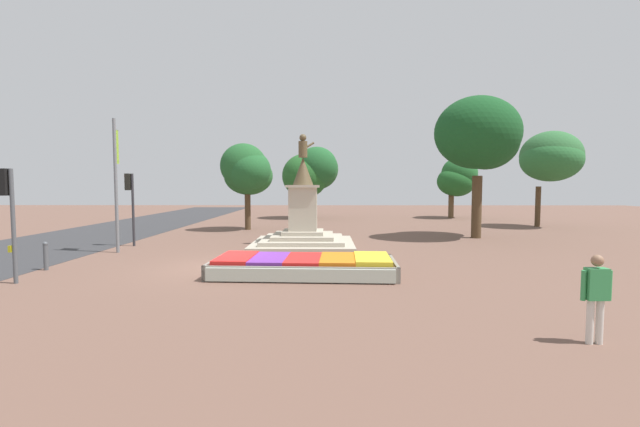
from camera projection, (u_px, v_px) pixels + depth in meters
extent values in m
plane|color=brown|center=(218.00, 268.00, 15.31)|extent=(95.13, 95.13, 0.00)
cube|color=#38281C|center=(304.00, 268.00, 14.18)|extent=(5.95, 2.63, 0.45)
cube|color=gray|center=(300.00, 275.00, 12.95)|extent=(6.05, 0.36, 0.49)
cube|color=gray|center=(307.00, 260.00, 15.42)|extent=(6.05, 0.36, 0.49)
cube|color=gray|center=(215.00, 266.00, 14.34)|extent=(0.21, 2.58, 0.49)
cube|color=gray|center=(394.00, 268.00, 14.02)|extent=(0.21, 2.58, 0.49)
cube|color=red|center=(236.00, 258.00, 14.28)|extent=(1.22, 2.23, 0.15)
cube|color=#72339E|center=(270.00, 259.00, 14.22)|extent=(1.22, 2.23, 0.12)
cube|color=red|center=(304.00, 259.00, 14.16)|extent=(1.22, 2.23, 0.12)
cube|color=orange|center=(338.00, 259.00, 14.10)|extent=(1.22, 2.23, 0.14)
cube|color=yellow|center=(372.00, 259.00, 14.04)|extent=(1.22, 2.23, 0.17)
cube|color=#B2BCAD|center=(300.00, 275.00, 12.90)|extent=(5.75, 0.45, 0.40)
cube|color=#B2A893|center=(303.00, 243.00, 21.03)|extent=(4.89, 4.89, 0.19)
cube|color=#B4AA96|center=(303.00, 240.00, 21.02)|extent=(3.92, 3.92, 0.19)
cube|color=#B0A691|center=(303.00, 236.00, 21.00)|extent=(2.95, 2.95, 0.19)
cube|color=#B1A792|center=(303.00, 232.00, 20.99)|extent=(1.98, 1.98, 0.19)
cube|color=#B2A893|center=(303.00, 209.00, 20.92)|extent=(1.35, 1.35, 2.10)
cube|color=#B2A893|center=(303.00, 186.00, 20.84)|extent=(1.59, 1.59, 0.12)
cone|color=brown|center=(303.00, 171.00, 20.79)|extent=(1.01, 1.01, 1.34)
cylinder|color=brown|center=(303.00, 149.00, 20.72)|extent=(0.43, 0.43, 0.78)
sphere|color=brown|center=(303.00, 138.00, 20.68)|extent=(0.34, 0.34, 0.34)
cylinder|color=brown|center=(308.00, 146.00, 20.83)|extent=(0.65, 0.40, 0.46)
cylinder|color=#4C5156|center=(13.00, 226.00, 12.76)|extent=(0.12, 0.12, 3.45)
cube|color=black|center=(5.00, 182.00, 12.68)|extent=(0.25, 0.29, 0.80)
cylinder|color=#4B0808|center=(0.00, 173.00, 12.68)|extent=(0.04, 0.14, 0.14)
cylinder|color=yellow|center=(1.00, 182.00, 12.69)|extent=(0.04, 0.14, 0.14)
cylinder|color=#0D4211|center=(1.00, 191.00, 12.71)|extent=(0.04, 0.14, 0.14)
cube|color=gold|center=(11.00, 249.00, 12.81)|extent=(0.11, 0.17, 0.20)
cylinder|color=#2D2D33|center=(133.00, 210.00, 20.66)|extent=(0.12, 0.12, 3.51)
cube|color=black|center=(128.00, 182.00, 20.56)|extent=(0.27, 0.30, 0.80)
cylinder|color=red|center=(125.00, 176.00, 20.52)|extent=(0.04, 0.14, 0.14)
cylinder|color=#543E08|center=(125.00, 182.00, 20.54)|extent=(0.04, 0.14, 0.14)
cylinder|color=#0D4211|center=(125.00, 187.00, 20.56)|extent=(0.04, 0.14, 0.14)
cylinder|color=slate|center=(116.00, 186.00, 18.58)|extent=(0.14, 0.14, 5.83)
cube|color=#8CBF2D|center=(117.00, 147.00, 18.77)|extent=(0.11, 0.49, 1.49)
cylinder|color=slate|center=(116.00, 130.00, 18.73)|extent=(0.15, 0.63, 0.03)
cylinder|color=beige|center=(590.00, 322.00, 7.95)|extent=(0.13, 0.13, 0.84)
cylinder|color=beige|center=(600.00, 322.00, 7.95)|extent=(0.13, 0.13, 0.84)
cube|color=#338C4C|center=(596.00, 284.00, 7.91)|extent=(0.38, 0.23, 0.59)
cylinder|color=#338C4C|center=(583.00, 285.00, 7.91)|extent=(0.09, 0.09, 0.56)
cylinder|color=#338C4C|center=(609.00, 285.00, 7.91)|extent=(0.09, 0.09, 0.56)
sphere|color=#8C664C|center=(597.00, 261.00, 7.88)|extent=(0.22, 0.22, 0.22)
cylinder|color=#4C5156|center=(46.00, 258.00, 14.86)|extent=(0.15, 0.15, 0.87)
sphere|color=#4C5156|center=(45.00, 244.00, 14.83)|extent=(0.17, 0.17, 0.17)
cylinder|color=#4C3823|center=(538.00, 207.00, 30.47)|extent=(0.37, 0.37, 2.86)
ellipsoid|color=#2C6B35|center=(551.00, 159.00, 29.60)|extent=(4.03, 4.23, 3.06)
ellipsoid|color=#2F6736|center=(551.00, 156.00, 29.78)|extent=(4.02, 4.31, 3.45)
cylinder|color=#4C3823|center=(248.00, 209.00, 28.33)|extent=(0.38, 0.38, 2.72)
ellipsoid|color=#245A28|center=(248.00, 176.00, 28.39)|extent=(3.23, 2.89, 2.54)
ellipsoid|color=#225C2C|center=(248.00, 170.00, 27.65)|extent=(2.88, 3.03, 2.64)
ellipsoid|color=#225A2A|center=(244.00, 166.00, 27.57)|extent=(2.99, 2.60, 2.88)
cylinder|color=#4C3823|center=(314.00, 204.00, 37.86)|extent=(0.43, 0.43, 2.56)
ellipsoid|color=#24582A|center=(317.00, 169.00, 38.02)|extent=(3.72, 3.40, 3.64)
ellipsoid|color=#245B25|center=(305.00, 176.00, 37.90)|extent=(4.08, 4.46, 3.90)
ellipsoid|color=#20592A|center=(317.00, 166.00, 37.34)|extent=(3.60, 3.12, 3.42)
cylinder|color=#4C3823|center=(477.00, 207.00, 23.85)|extent=(0.54, 0.54, 3.48)
ellipsoid|color=#174A20|center=(477.00, 133.00, 23.07)|extent=(4.58, 4.26, 3.91)
ellipsoid|color=#174924|center=(483.00, 132.00, 23.77)|extent=(4.14, 3.65, 3.17)
ellipsoid|color=#1C4E24|center=(486.00, 141.00, 24.54)|extent=(3.69, 3.55, 3.31)
cylinder|color=brown|center=(451.00, 205.00, 38.28)|extent=(0.48, 0.48, 2.32)
ellipsoid|color=#205925|center=(455.00, 181.00, 37.61)|extent=(3.11, 2.89, 2.54)
ellipsoid|color=#225F29|center=(459.00, 173.00, 37.77)|extent=(3.12, 3.09, 2.89)
ellipsoid|color=#255D2A|center=(457.00, 181.00, 38.66)|extent=(3.21, 3.48, 2.74)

